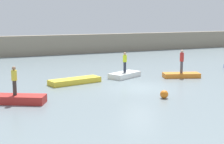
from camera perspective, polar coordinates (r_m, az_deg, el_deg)
ground_plane at (r=23.64m, az=4.70°, el=-2.69°), size 120.00×120.00×0.00m
embankment_wall at (r=44.52m, az=-9.69°, el=4.52°), size 80.00×1.20×2.52m
rowboat_red at (r=20.24m, az=-15.95°, el=-4.40°), size 3.53×2.60×0.47m
rowboat_yellow at (r=25.22m, az=-6.25°, el=-1.50°), size 4.08×1.90×0.39m
rowboat_white at (r=27.55m, az=2.16°, el=-0.49°), size 3.07×2.38×0.42m
rowboat_orange at (r=28.14m, az=11.55°, el=-0.52°), size 3.14×2.04×0.37m
person_yellow_shirt at (r=20.00m, az=-16.10°, el=-1.19°), size 0.32×0.32×1.66m
person_hiviz_shirt at (r=27.38m, az=2.17°, el=1.84°), size 0.32×0.32×1.65m
person_red_shirt at (r=27.96m, az=11.64°, el=2.00°), size 0.32×0.32×1.89m
mooring_buoy at (r=20.82m, az=8.76°, el=-3.72°), size 0.50×0.50×0.50m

